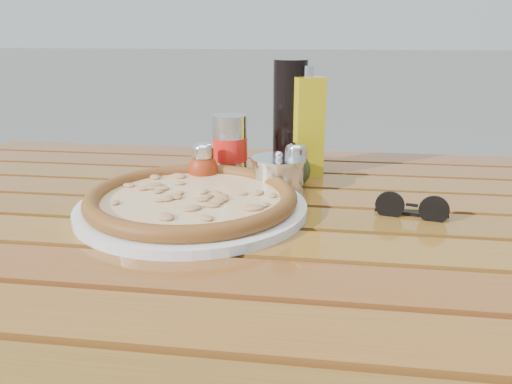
# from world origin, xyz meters

# --- Properties ---
(table) EXTENTS (1.40, 0.90, 0.75)m
(table) POSITION_xyz_m (0.00, -0.00, 0.67)
(table) COLOR #3B200D
(table) RESTS_ON ground
(plate) EXTENTS (0.47, 0.47, 0.01)m
(plate) POSITION_xyz_m (-0.10, -0.00, 0.76)
(plate) COLOR silver
(plate) RESTS_ON table
(pizza) EXTENTS (0.43, 0.43, 0.03)m
(pizza) POSITION_xyz_m (-0.10, -0.00, 0.77)
(pizza) COLOR #FFE9B6
(pizza) RESTS_ON plate
(pepper_shaker) EXTENTS (0.07, 0.07, 0.08)m
(pepper_shaker) POSITION_xyz_m (-0.11, 0.14, 0.79)
(pepper_shaker) COLOR #A63113
(pepper_shaker) RESTS_ON table
(oregano_shaker) EXTENTS (0.05, 0.05, 0.08)m
(oregano_shaker) POSITION_xyz_m (0.05, 0.16, 0.79)
(oregano_shaker) COLOR #39421A
(oregano_shaker) RESTS_ON table
(dark_bottle) EXTENTS (0.09, 0.09, 0.22)m
(dark_bottle) POSITION_xyz_m (0.03, 0.26, 0.86)
(dark_bottle) COLOR black
(dark_bottle) RESTS_ON table
(soda_can) EXTENTS (0.08, 0.08, 0.12)m
(soda_can) POSITION_xyz_m (-0.08, 0.21, 0.81)
(soda_can) COLOR silver
(soda_can) RESTS_ON table
(olive_oil_cruet) EXTENTS (0.07, 0.07, 0.21)m
(olive_oil_cruet) POSITION_xyz_m (0.07, 0.24, 0.85)
(olive_oil_cruet) COLOR #B8A513
(olive_oil_cruet) RESTS_ON table
(parmesan_tin) EXTENTS (0.13, 0.13, 0.07)m
(parmesan_tin) POSITION_xyz_m (0.02, 0.13, 0.78)
(parmesan_tin) COLOR silver
(parmesan_tin) RESTS_ON table
(sunglasses) EXTENTS (0.11, 0.04, 0.04)m
(sunglasses) POSITION_xyz_m (0.24, 0.02, 0.77)
(sunglasses) COLOR black
(sunglasses) RESTS_ON table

